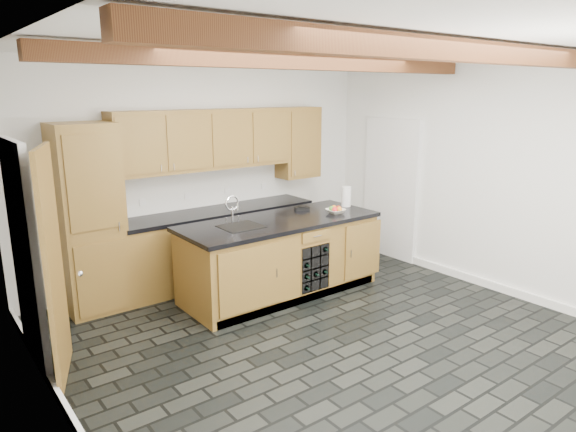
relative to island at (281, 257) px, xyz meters
The scene contains 10 objects.
ground 1.40m from the island, 103.43° to the right, with size 5.00×5.00×0.00m, color black.
room_shell 1.36m from the island, 117.46° to the right, with size 5.01×5.00×5.00m.
back_cabinetry 1.28m from the island, 125.61° to the left, with size 3.65×0.62×2.20m.
island is the anchor object (origin of this frame).
faucet 0.75m from the island, behind, with size 0.45×0.40×0.34m.
kitchen_scale 0.75m from the island, 25.10° to the left, with size 0.20×0.16×0.05m.
fruit_bowl 0.90m from the island, 12.22° to the right, with size 0.23×0.23×0.06m, color white.
fruit_cluster 0.91m from the island, 12.21° to the right, with size 0.16×0.17×0.07m.
paper_towel 1.27m from the island, ahead, with size 0.12×0.12×0.27m, color white.
mug 1.97m from the island, 147.66° to the left, with size 0.11×0.11×0.10m, color white.
Camera 1 is at (-3.23, -3.48, 2.43)m, focal length 32.00 mm.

